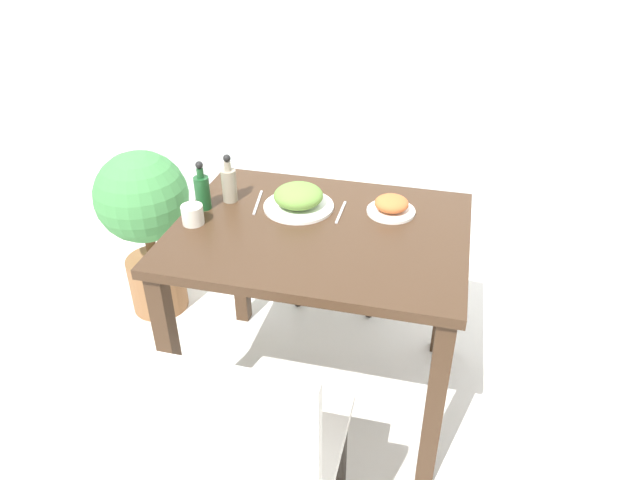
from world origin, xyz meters
The scene contains 13 objects.
ground_plane centered at (0.00, 0.00, 0.00)m, with size 16.00×16.00×0.00m, color silver.
wall_back centered at (0.00, 1.31, 1.30)m, with size 8.00×0.05×2.60m.
dining_table centered at (0.00, 0.00, 0.65)m, with size 1.03×0.79×0.77m.
chair_near centered at (0.01, -0.75, 0.53)m, with size 0.42×0.42×0.92m.
chair_far centered at (-0.06, 0.76, 0.53)m, with size 0.42×0.42×0.92m.
food_plate centered at (-0.11, 0.12, 0.81)m, with size 0.26×0.26×0.09m.
side_plate centered at (0.23, 0.17, 0.80)m, with size 0.18×0.18×0.07m.
drink_cup centered at (-0.45, -0.08, 0.81)m, with size 0.08×0.08×0.07m.
sauce_bottle centered at (-0.38, 0.12, 0.84)m, with size 0.06×0.06×0.19m.
condiment_bottle centered at (-0.46, 0.04, 0.84)m, with size 0.06×0.06×0.19m.
fork_utensil centered at (-0.27, 0.12, 0.77)m, with size 0.04×0.19×0.00m.
spoon_utensil centered at (0.05, 0.12, 0.77)m, with size 0.01×0.16×0.00m.
potted_plant_left centered at (-0.90, 0.33, 0.51)m, with size 0.42×0.42×0.82m.
Camera 1 is at (0.41, -1.67, 1.80)m, focal length 32.00 mm.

